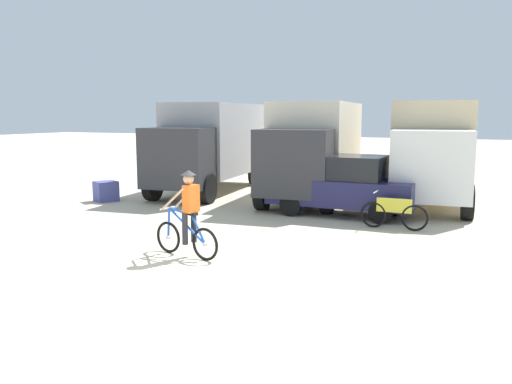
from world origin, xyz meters
TOP-DOWN VIEW (x-y plane):
  - ground_plane at (0.00, 0.00)m, footprint 120.00×120.00m
  - box_truck_grey_hauler at (-4.88, 10.10)m, footprint 3.00×6.94m
  - box_truck_cream_rv at (-0.73, 10.00)m, footprint 2.99×6.94m
  - box_truck_tan_camper at (3.11, 10.74)m, footprint 3.01×6.95m
  - sedan_parked at (1.03, 7.38)m, footprint 4.23×1.83m
  - cyclist_orange_shirt at (-0.71, 1.56)m, footprint 1.70×0.57m
  - bicycle_spare at (2.72, 6.02)m, footprint 1.73×0.50m
  - supply_crate at (-7.02, 6.53)m, footprint 0.94×0.95m

SIDE VIEW (x-z plane):
  - ground_plane at x=0.00m, z-range 0.00..0.00m
  - supply_crate at x=-7.02m, z-range 0.00..0.68m
  - bicycle_spare at x=2.72m, z-range -0.09..0.88m
  - cyclist_orange_shirt at x=-0.71m, z-range -0.06..1.76m
  - sedan_parked at x=1.03m, z-range 0.00..1.76m
  - box_truck_grey_hauler at x=-4.88m, z-range 0.20..3.55m
  - box_truck_cream_rv at x=-0.73m, z-range 0.20..3.55m
  - box_truck_tan_camper at x=3.11m, z-range 0.20..3.55m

